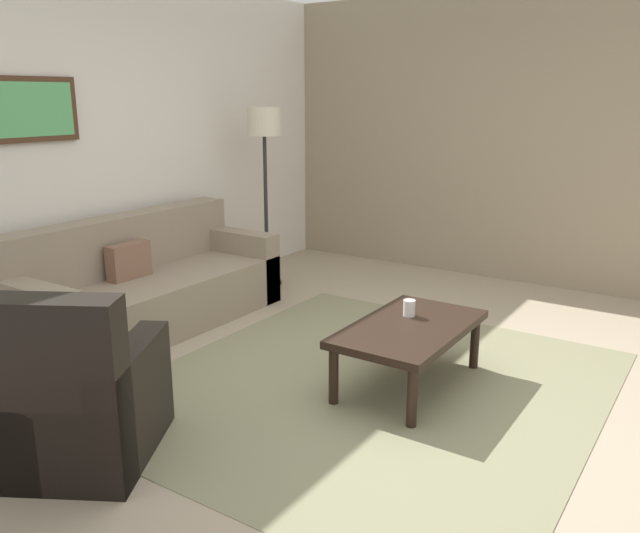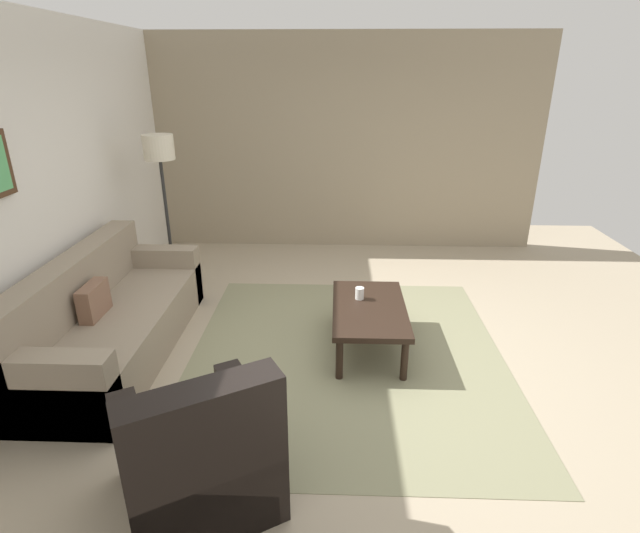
{
  "view_description": "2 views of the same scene",
  "coord_description": "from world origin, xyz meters",
  "px_view_note": "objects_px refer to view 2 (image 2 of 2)",
  "views": [
    {
      "loc": [
        -3.37,
        -1.84,
        1.82
      ],
      "look_at": [
        -0.06,
        0.35,
        0.76
      ],
      "focal_mm": 36.22,
      "sensor_mm": 36.0,
      "label": 1
    },
    {
      "loc": [
        -3.69,
        0.1,
        2.34
      ],
      "look_at": [
        0.02,
        0.24,
        0.84
      ],
      "focal_mm": 27.42,
      "sensor_mm": 36.0,
      "label": 2
    }
  ],
  "objects_px": {
    "coffee_table": "(369,312)",
    "cup": "(360,293)",
    "armchair_leather": "(200,464)",
    "lamp_standing": "(161,163)",
    "couch_main": "(105,322)"
  },
  "relations": [
    {
      "from": "coffee_table",
      "to": "cup",
      "type": "bearing_deg",
      "value": 27.66
    },
    {
      "from": "armchair_leather",
      "to": "lamp_standing",
      "type": "relative_size",
      "value": 0.64
    },
    {
      "from": "armchair_leather",
      "to": "cup",
      "type": "distance_m",
      "value": 2.16
    },
    {
      "from": "armchair_leather",
      "to": "cup",
      "type": "height_order",
      "value": "armchair_leather"
    },
    {
      "from": "armchair_leather",
      "to": "coffee_table",
      "type": "bearing_deg",
      "value": -30.35
    },
    {
      "from": "couch_main",
      "to": "lamp_standing",
      "type": "xyz_separation_m",
      "value": [
        1.49,
        -0.12,
        1.11
      ]
    },
    {
      "from": "coffee_table",
      "to": "lamp_standing",
      "type": "height_order",
      "value": "lamp_standing"
    },
    {
      "from": "couch_main",
      "to": "cup",
      "type": "distance_m",
      "value": 2.25
    },
    {
      "from": "armchair_leather",
      "to": "lamp_standing",
      "type": "distance_m",
      "value": 3.48
    },
    {
      "from": "couch_main",
      "to": "lamp_standing",
      "type": "bearing_deg",
      "value": -4.49
    },
    {
      "from": "armchair_leather",
      "to": "coffee_table",
      "type": "distance_m",
      "value": 2.06
    },
    {
      "from": "armchair_leather",
      "to": "coffee_table",
      "type": "xyz_separation_m",
      "value": [
        1.77,
        -1.04,
        0.05
      ]
    },
    {
      "from": "couch_main",
      "to": "armchair_leather",
      "type": "distance_m",
      "value": 2.04
    },
    {
      "from": "cup",
      "to": "lamp_standing",
      "type": "xyz_separation_m",
      "value": [
        1.17,
        2.1,
        0.94
      ]
    },
    {
      "from": "armchair_leather",
      "to": "cup",
      "type": "relative_size",
      "value": 10.08
    }
  ]
}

